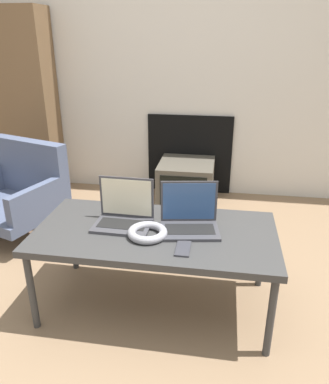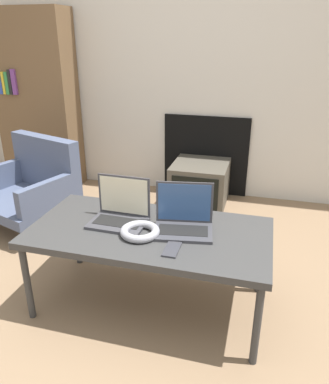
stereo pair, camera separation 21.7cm
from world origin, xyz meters
TOP-DOWN VIEW (x-y plane):
  - ground_plane at (0.00, 0.00)m, footprint 14.00×14.00m
  - wall_back at (0.00, 2.10)m, footprint 7.00×0.08m
  - table at (0.00, 0.35)m, footprint 1.25×0.62m
  - laptop_left at (-0.18, 0.40)m, footprint 0.30×0.21m
  - laptop_right at (0.17, 0.40)m, footprint 0.33×0.25m
  - headphones at (-0.03, 0.29)m, footprint 0.20×0.20m
  - phone at (0.16, 0.19)m, footprint 0.07×0.14m
  - tv at (0.01, 1.80)m, footprint 0.48×0.50m
  - armchair at (-1.20, 1.09)m, footprint 0.83×0.78m
  - bookshelf at (-1.60, 1.90)m, footprint 0.74×0.32m

SIDE VIEW (x-z plane):
  - ground_plane at x=0.00m, z-range 0.00..0.00m
  - tv at x=0.01m, z-range 0.00..0.37m
  - armchair at x=-1.20m, z-range -0.01..0.66m
  - table at x=0.00m, z-range 0.20..0.67m
  - phone at x=0.16m, z-range 0.47..0.48m
  - headphones at x=-0.03m, z-range 0.47..0.51m
  - laptop_left at x=-0.18m, z-range 0.41..0.65m
  - laptop_right at x=0.17m, z-range 0.41..0.65m
  - bookshelf at x=-1.60m, z-range 0.00..1.64m
  - wall_back at x=0.00m, z-range -0.01..2.59m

